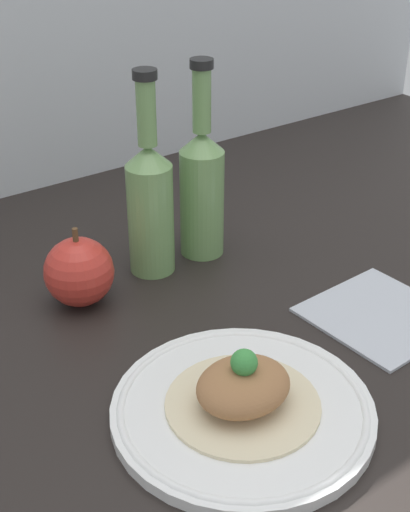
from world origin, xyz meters
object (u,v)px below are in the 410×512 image
at_px(plated_food, 243,389).
at_px(apple, 79,272).
at_px(plate, 243,409).
at_px(cider_bottle_left, 150,202).
at_px(cider_bottle_right, 202,186).

xyz_separation_m(plated_food, apple, (-0.03, 0.29, 0.01)).
relative_size(plate, plated_food, 1.70).
distance_m(plate, cider_bottle_left, 0.33).
height_order(plated_food, cider_bottle_right, cider_bottle_right).
height_order(cider_bottle_left, cider_bottle_right, same).
bearing_deg(plate, apple, 96.92).
relative_size(plate, apple, 2.56).
relative_size(plated_food, cider_bottle_right, 0.57).
bearing_deg(cider_bottle_left, plate, -105.33).
bearing_deg(cider_bottle_right, cider_bottle_left, 180.00).
bearing_deg(cider_bottle_left, cider_bottle_right, 0.00).
height_order(plated_food, cider_bottle_left, cider_bottle_left).
bearing_deg(plate, cider_bottle_left, 74.67).
bearing_deg(cider_bottle_right, apple, -175.13).
xyz_separation_m(cider_bottle_left, cider_bottle_right, (0.08, 0.00, 0.00)).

